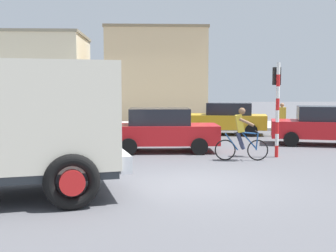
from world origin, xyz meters
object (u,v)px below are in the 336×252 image
object	(u,v)px
traffic_light_pole	(277,96)
car_far_side	(162,130)
cyclist	(241,134)
car_red_near	(322,125)
pedestrian_near_kerb	(282,119)
car_white_mid	(227,118)

from	to	relation	value
traffic_light_pole	car_far_side	size ratio (longest dim) A/B	0.80
cyclist	car_red_near	xyz separation A→B (m)	(4.15, 3.63, -0.05)
traffic_light_pole	pedestrian_near_kerb	bearing A→B (deg)	71.22
car_red_near	car_white_mid	world-z (taller)	same
cyclist	car_far_side	bearing A→B (deg)	140.59
cyclist	car_far_side	xyz separation A→B (m)	(-2.50, 2.05, -0.05)
car_red_near	car_white_mid	size ratio (longest dim) A/B	1.01
car_white_mid	pedestrian_near_kerb	size ratio (longest dim) A/B	2.64
car_white_mid	pedestrian_near_kerb	world-z (taller)	pedestrian_near_kerb
car_far_side	cyclist	bearing A→B (deg)	-39.41
car_red_near	pedestrian_near_kerb	world-z (taller)	pedestrian_near_kerb
traffic_light_pole	car_red_near	world-z (taller)	traffic_light_pole
cyclist	car_white_mid	xyz separation A→B (m)	(0.92, 7.75, -0.05)
traffic_light_pole	car_white_mid	bearing A→B (deg)	93.50
car_red_near	car_white_mid	distance (m)	5.23
cyclist	pedestrian_near_kerb	xyz separation A→B (m)	(3.45, 6.85, -0.02)
car_red_near	car_far_side	bearing A→B (deg)	-166.62
car_far_side	pedestrian_near_kerb	world-z (taller)	pedestrian_near_kerb
car_red_near	pedestrian_near_kerb	size ratio (longest dim) A/B	2.66
cyclist	car_red_near	world-z (taller)	cyclist
car_red_near	pedestrian_near_kerb	distance (m)	3.29
car_red_near	car_far_side	xyz separation A→B (m)	(-6.65, -1.58, 0.00)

